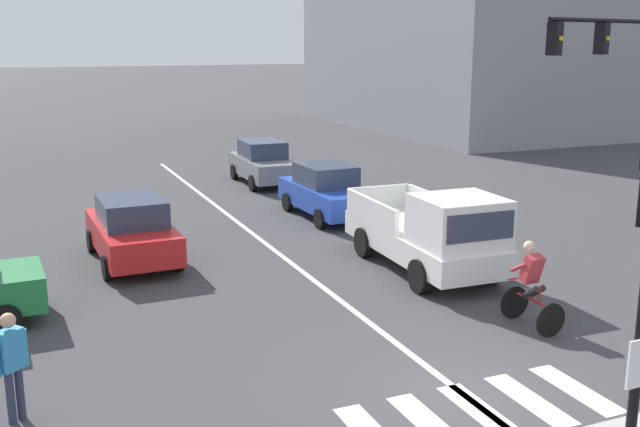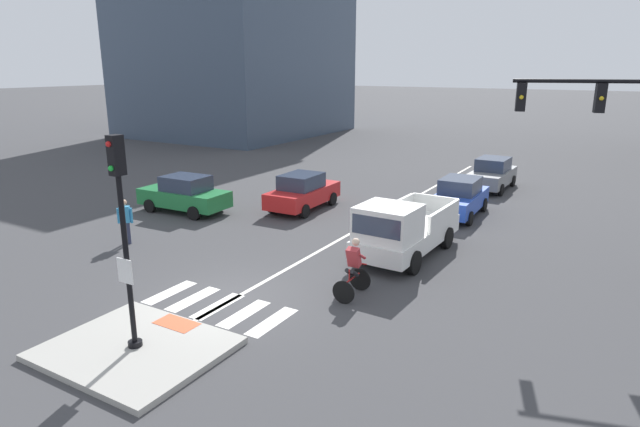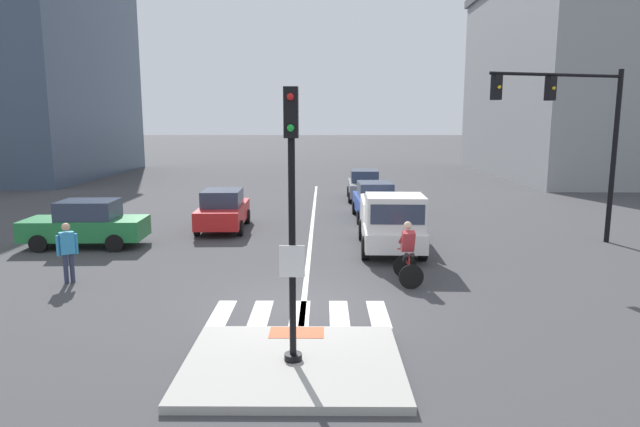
# 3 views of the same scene
# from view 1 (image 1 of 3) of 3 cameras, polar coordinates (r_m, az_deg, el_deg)

# --- Properties ---
(ground_plane) EXTENTS (300.00, 300.00, 0.00)m
(ground_plane) POSITION_cam_1_polar(r_m,az_deg,el_deg) (12.15, 10.72, -13.56)
(ground_plane) COLOR #3D3D3F
(crosswalk_stripe_b) EXTENTS (0.44, 1.80, 0.01)m
(crosswalk_stripe_b) POSITION_cam_1_polar(r_m,az_deg,el_deg) (11.32, 8.30, -15.58)
(crosswalk_stripe_b) COLOR silver
(crosswalk_stripe_b) RESTS_ON ground
(crosswalk_stripe_c) EXTENTS (0.44, 1.80, 0.01)m
(crosswalk_stripe_c) POSITION_cam_1_polar(r_m,az_deg,el_deg) (11.76, 12.20, -14.57)
(crosswalk_stripe_c) COLOR silver
(crosswalk_stripe_c) RESTS_ON ground
(crosswalk_stripe_d) EXTENTS (0.44, 1.80, 0.01)m
(crosswalk_stripe_d) POSITION_cam_1_polar(r_m,az_deg,el_deg) (12.26, 15.77, -13.58)
(crosswalk_stripe_d) COLOR silver
(crosswalk_stripe_d) RESTS_ON ground
(crosswalk_stripe_e) EXTENTS (0.44, 1.80, 0.01)m
(crosswalk_stripe_e) POSITION_cam_1_polar(r_m,az_deg,el_deg) (12.80, 19.02, -12.62)
(crosswalk_stripe_e) COLOR silver
(crosswalk_stripe_e) RESTS_ON ground
(lane_centre_line) EXTENTS (0.14, 28.00, 0.01)m
(lane_centre_line) POSITION_cam_1_polar(r_m,az_deg,el_deg) (20.68, -4.54, -2.03)
(lane_centre_line) COLOR silver
(lane_centre_line) RESTS_ON ground
(traffic_light_mast) EXTENTS (5.07, 1.65, 6.14)m
(traffic_light_mast) POSITION_cam_1_polar(r_m,az_deg,el_deg) (21.95, 22.11, 9.33)
(traffic_light_mast) COLOR black
(traffic_light_mast) RESTS_ON ground
(building_corner_left) EXTENTS (16.02, 22.00, 15.56)m
(building_corner_left) POSITION_cam_1_polar(r_m,az_deg,el_deg) (49.51, 12.30, 15.68)
(building_corner_left) COLOR gray
(building_corner_left) RESTS_ON ground
(car_blue_eastbound_far) EXTENTS (1.93, 4.14, 1.64)m
(car_blue_eastbound_far) POSITION_cam_1_polar(r_m,az_deg,el_deg) (23.14, 0.55, 1.71)
(car_blue_eastbound_far) COLOR #2347B7
(car_blue_eastbound_far) RESTS_ON ground
(car_grey_eastbound_distant) EXTENTS (1.91, 4.13, 1.64)m
(car_grey_eastbound_distant) POSITION_cam_1_polar(r_m,az_deg,el_deg) (28.68, -4.36, 3.92)
(car_grey_eastbound_distant) COLOR slate
(car_grey_eastbound_distant) RESTS_ON ground
(car_red_westbound_far) EXTENTS (1.93, 4.15, 1.64)m
(car_red_westbound_far) POSITION_cam_1_polar(r_m,az_deg,el_deg) (19.02, -14.21, -1.25)
(car_red_westbound_far) COLOR red
(car_red_westbound_far) RESTS_ON ground
(pickup_truck_white_eastbound_mid) EXTENTS (2.19, 5.16, 2.08)m
(pickup_truck_white_eastbound_mid) POSITION_cam_1_polar(r_m,az_deg,el_deg) (17.62, 8.63, -1.56)
(pickup_truck_white_eastbound_mid) COLOR white
(pickup_truck_white_eastbound_mid) RESTS_ON ground
(cyclist) EXTENTS (0.68, 1.10, 1.68)m
(cyclist) POSITION_cam_1_polar(r_m,az_deg,el_deg) (14.86, 15.91, -5.17)
(cyclist) COLOR black
(cyclist) RESTS_ON ground
(pedestrian_at_curb_left) EXTENTS (0.46, 0.39, 1.67)m
(pedestrian_at_curb_left) POSITION_cam_1_polar(r_m,az_deg,el_deg) (11.68, -22.57, -10.23)
(pedestrian_at_curb_left) COLOR #2D334C
(pedestrian_at_curb_left) RESTS_ON ground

